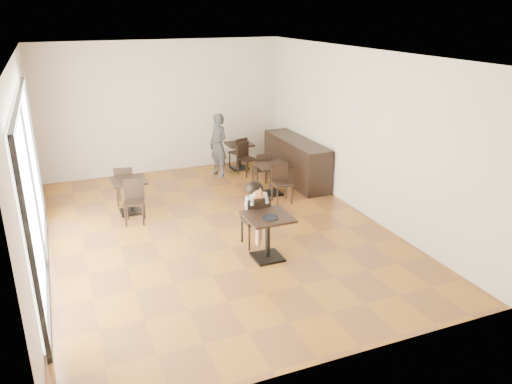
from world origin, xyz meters
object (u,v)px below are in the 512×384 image
child_chair (255,220)px  chair_left_b (134,202)px  adult_patron (218,145)px  cafe_table_mid (271,179)px  chair_left_a (125,185)px  child_table (268,237)px  cafe_table_back (239,156)px  chair_mid_a (262,169)px  chair_back_b (247,159)px  cafe_table_left (130,196)px  chair_back_a (238,152)px  chair_mid_b (282,184)px  child (255,214)px

child_chair → chair_left_b: 2.49m
adult_patron → cafe_table_mid: 1.88m
cafe_table_mid → chair_left_a: bearing=167.9°
cafe_table_mid → child_table: bearing=-115.1°
chair_left_a → child_table: bearing=131.4°
cafe_table_mid → cafe_table_back: cafe_table_mid is taller
child_chair → chair_left_b: (-1.77, 1.75, -0.04)m
chair_mid_a → chair_back_b: bearing=-86.2°
cafe_table_left → chair_left_a: chair_left_a is taller
cafe_table_left → chair_back_a: (3.06, 2.02, 0.05)m
chair_mid_b → cafe_table_left: bearing=171.4°
child → chair_mid_a: bearing=64.9°
cafe_table_left → cafe_table_mid: bearing=-2.0°
adult_patron → chair_mid_b: adult_patron is taller
chair_back_a → cafe_table_left: bearing=14.4°
cafe_table_back → adult_patron: bearing=-155.2°
child_chair → chair_back_b: bearing=-109.3°
child_table → cafe_table_left: 3.36m
cafe_table_mid → chair_back_a: 2.13m
chair_mid_b → chair_back_a: (-0.00, 2.68, -0.02)m
cafe_table_mid → chair_back_a: size_ratio=0.87×
chair_mid_a → chair_mid_b: 1.10m
child → chair_mid_a: size_ratio=1.39×
adult_patron → chair_left_b: bearing=-67.2°
adult_patron → chair_left_b: 3.25m
child → child_table: bearing=-90.0°
chair_mid_b → chair_back_b: 2.02m
cafe_table_mid → chair_left_b: (-3.06, -0.44, 0.07)m
child_chair → cafe_table_left: child_chair is taller
cafe_table_left → chair_left_b: chair_left_b is taller
cafe_table_back → chair_back_a: 0.13m
child_table → chair_mid_a: 3.53m
cafe_table_left → child: bearing=-52.4°
chair_back_a → child_table: bearing=56.1°
child → cafe_table_left: child is taller
adult_patron → cafe_table_back: 0.84m
chair_left_a → child_chair: bearing=135.7°
child_chair → chair_left_a: bearing=-58.1°
child → chair_mid_b: child is taller
chair_mid_b → cafe_table_mid: bearing=93.6°
cafe_table_back → cafe_table_mid: bearing=-89.9°
child_table → adult_patron: adult_patron is taller
child_chair → adult_patron: adult_patron is taller
child → cafe_table_mid: bearing=59.6°
child → chair_left_b: bearing=135.4°
chair_mid_b → child_table: bearing=-116.8°
cafe_table_left → chair_mid_b: size_ratio=0.83×
cafe_table_back → chair_mid_a: size_ratio=0.80×
chair_back_b → child_table: bearing=-126.0°
child_table → chair_back_a: bearing=75.2°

